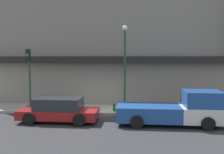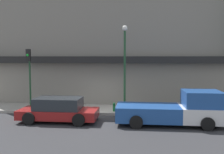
{
  "view_description": "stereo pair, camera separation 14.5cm",
  "coord_description": "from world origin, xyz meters",
  "px_view_note": "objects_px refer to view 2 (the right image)",
  "views": [
    {
      "loc": [
        2.47,
        -15.47,
        3.67
      ],
      "look_at": [
        0.9,
        1.15,
        2.38
      ],
      "focal_mm": 40.0,
      "sensor_mm": 36.0,
      "label": 1
    },
    {
      "loc": [
        2.62,
        -15.46,
        3.67
      ],
      "look_at": [
        0.9,
        1.15,
        2.38
      ],
      "focal_mm": 40.0,
      "sensor_mm": 36.0,
      "label": 2
    }
  ],
  "objects_px": {
    "parked_car": "(59,110)",
    "street_lamp": "(125,58)",
    "pickup_truck": "(177,110)",
    "traffic_light": "(29,68)",
    "fire_hydrant": "(114,107)"
  },
  "relations": [
    {
      "from": "pickup_truck",
      "to": "fire_hydrant",
      "type": "bearing_deg",
      "value": 150.14
    },
    {
      "from": "pickup_truck",
      "to": "fire_hydrant",
      "type": "xyz_separation_m",
      "value": [
        -3.66,
        2.18,
        -0.35
      ]
    },
    {
      "from": "parked_car",
      "to": "fire_hydrant",
      "type": "distance_m",
      "value": 3.72
    },
    {
      "from": "street_lamp",
      "to": "traffic_light",
      "type": "height_order",
      "value": "street_lamp"
    },
    {
      "from": "pickup_truck",
      "to": "street_lamp",
      "type": "height_order",
      "value": "street_lamp"
    },
    {
      "from": "parked_car",
      "to": "fire_hydrant",
      "type": "xyz_separation_m",
      "value": [
        3.0,
        2.18,
        -0.21
      ]
    },
    {
      "from": "traffic_light",
      "to": "street_lamp",
      "type": "bearing_deg",
      "value": 2.48
    },
    {
      "from": "pickup_truck",
      "to": "street_lamp",
      "type": "xyz_separation_m",
      "value": [
        -2.99,
        2.46,
        2.84
      ]
    },
    {
      "from": "pickup_truck",
      "to": "traffic_light",
      "type": "xyz_separation_m",
      "value": [
        -9.36,
        2.18,
        2.13
      ]
    },
    {
      "from": "fire_hydrant",
      "to": "street_lamp",
      "type": "bearing_deg",
      "value": 22.36
    },
    {
      "from": "parked_car",
      "to": "fire_hydrant",
      "type": "relative_size",
      "value": 7.68
    },
    {
      "from": "parked_car",
      "to": "street_lamp",
      "type": "xyz_separation_m",
      "value": [
        3.67,
        2.46,
        2.98
      ]
    },
    {
      "from": "pickup_truck",
      "to": "traffic_light",
      "type": "bearing_deg",
      "value": 167.81
    },
    {
      "from": "fire_hydrant",
      "to": "pickup_truck",
      "type": "bearing_deg",
      "value": -30.79
    },
    {
      "from": "street_lamp",
      "to": "fire_hydrant",
      "type": "bearing_deg",
      "value": -157.64
    }
  ]
}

